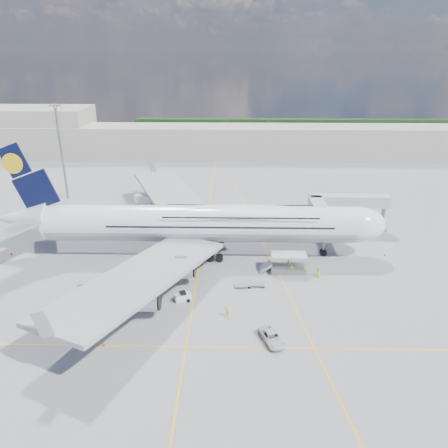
{
  "coord_description": "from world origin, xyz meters",
  "views": [
    {
      "loc": [
        6.48,
        -70.64,
        39.41
      ],
      "look_at": [
        4.79,
        8.0,
        7.51
      ],
      "focal_mm": 35.0,
      "sensor_mm": 36.0,
      "label": 1
    }
  ],
  "objects_px": {
    "cargo_loader": "(287,265)",
    "dolly_back": "(85,283)",
    "dolly_row_a": "(136,279)",
    "cone_tail": "(11,253)",
    "crew_nose": "(305,270)",
    "baggage_tug": "(183,297)",
    "cone_wing_right_outer": "(104,344)",
    "cone_wing_right_inner": "(115,276)",
    "jet_bridge": "(338,206)",
    "service_van": "(272,337)",
    "cone_wing_left_inner": "(174,234)",
    "dolly_nose_near": "(243,285)",
    "airliner": "(202,223)",
    "crew_tug": "(227,312)",
    "catering_truck_inner": "(165,220)",
    "cone_nose": "(385,255)",
    "light_mast": "(61,152)",
    "crew_van": "(318,272)",
    "catering_truck_outer": "(148,203)",
    "dolly_row_b": "(138,269)",
    "crew_loader": "(291,269)",
    "dolly_row_c": "(165,271)",
    "crew_wing": "(142,275)",
    "cone_wing_left_outer": "(158,210)"
  },
  "relations": [
    {
      "from": "airliner",
      "to": "dolly_back",
      "type": "height_order",
      "value": "airliner"
    },
    {
      "from": "dolly_nose_near",
      "to": "catering_truck_inner",
      "type": "xyz_separation_m",
      "value": [
        -17.78,
        27.57,
        1.38
      ]
    },
    {
      "from": "cone_wing_right_inner",
      "to": "baggage_tug",
      "type": "bearing_deg",
      "value": -30.0
    },
    {
      "from": "cone_wing_right_inner",
      "to": "cone_wing_right_outer",
      "type": "xyz_separation_m",
      "value": [
        3.42,
        -19.86,
        0.04
      ]
    },
    {
      "from": "dolly_row_a",
      "to": "cone_tail",
      "type": "height_order",
      "value": "cone_tail"
    },
    {
      "from": "crew_nose",
      "to": "airliner",
      "type": "bearing_deg",
      "value": 132.68
    },
    {
      "from": "dolly_row_a",
      "to": "cone_wing_left_inner",
      "type": "bearing_deg",
      "value": 100.03
    },
    {
      "from": "catering_truck_inner",
      "to": "cone_wing_right_outer",
      "type": "xyz_separation_m",
      "value": [
        -2.29,
        -44.47,
        -1.42
      ]
    },
    {
      "from": "crew_wing",
      "to": "cone_wing_right_inner",
      "type": "distance_m",
      "value": 5.21
    },
    {
      "from": "dolly_row_a",
      "to": "dolly_back",
      "type": "height_order",
      "value": "dolly_row_a"
    },
    {
      "from": "baggage_tug",
      "to": "light_mast",
      "type": "bearing_deg",
      "value": 103.2
    },
    {
      "from": "dolly_row_c",
      "to": "service_van",
      "type": "xyz_separation_m",
      "value": [
        18.48,
        -20.45,
        0.44
      ]
    },
    {
      "from": "crew_loader",
      "to": "airliner",
      "type": "bearing_deg",
      "value": -144.94
    },
    {
      "from": "airliner",
      "to": "crew_tug",
      "type": "xyz_separation_m",
      "value": [
        5.49,
        -22.47,
        -5.9
      ]
    },
    {
      "from": "light_mast",
      "to": "cone_wing_left_outer",
      "type": "relative_size",
      "value": 49.81
    },
    {
      "from": "crew_nose",
      "to": "baggage_tug",
      "type": "bearing_deg",
      "value": 178.99
    },
    {
      "from": "catering_truck_outer",
      "to": "dolly_row_b",
      "type": "bearing_deg",
      "value": -62.06
    },
    {
      "from": "catering_truck_inner",
      "to": "crew_loader",
      "type": "distance_m",
      "value": 35.1
    },
    {
      "from": "catering_truck_inner",
      "to": "cone_wing_right_inner",
      "type": "relative_size",
      "value": 11.95
    },
    {
      "from": "dolly_nose_near",
      "to": "crew_wing",
      "type": "xyz_separation_m",
      "value": [
        -18.35,
        2.32,
        0.54
      ]
    },
    {
      "from": "dolly_back",
      "to": "cone_wing_left_inner",
      "type": "xyz_separation_m",
      "value": [
        13.29,
        22.11,
        0.02
      ]
    },
    {
      "from": "light_mast",
      "to": "crew_loader",
      "type": "distance_m",
      "value": 72.84
    },
    {
      "from": "dolly_row_b",
      "to": "crew_wing",
      "type": "height_order",
      "value": "dolly_row_b"
    },
    {
      "from": "jet_bridge",
      "to": "service_van",
      "type": "xyz_separation_m",
      "value": [
        -17.57,
        -39.52,
        -6.1
      ]
    },
    {
      "from": "catering_truck_outer",
      "to": "cone_tail",
      "type": "xyz_separation_m",
      "value": [
        -23.32,
        -26.87,
        -1.61
      ]
    },
    {
      "from": "dolly_back",
      "to": "catering_truck_outer",
      "type": "distance_m",
      "value": 38.67
    },
    {
      "from": "dolly_nose_near",
      "to": "cone_wing_right_outer",
      "type": "relative_size",
      "value": 5.06
    },
    {
      "from": "light_mast",
      "to": "crew_wing",
      "type": "relative_size",
      "value": 14.89
    },
    {
      "from": "jet_bridge",
      "to": "service_van",
      "type": "distance_m",
      "value": 43.67
    },
    {
      "from": "crew_nose",
      "to": "crew_tug",
      "type": "bearing_deg",
      "value": -159.96
    },
    {
      "from": "light_mast",
      "to": "dolly_nose_near",
      "type": "relative_size",
      "value": 8.48
    },
    {
      "from": "airliner",
      "to": "crew_van",
      "type": "bearing_deg",
      "value": -22.53
    },
    {
      "from": "service_van",
      "to": "cone_wing_left_inner",
      "type": "xyz_separation_m",
      "value": [
        -18.95,
        37.98,
        -0.44
      ]
    },
    {
      "from": "dolly_nose_near",
      "to": "cone_wing_left_inner",
      "type": "height_order",
      "value": "cone_wing_left_inner"
    },
    {
      "from": "cone_wing_right_outer",
      "to": "cone_wing_right_inner",
      "type": "bearing_deg",
      "value": 99.77
    },
    {
      "from": "crew_tug",
      "to": "cone_wing_left_inner",
      "type": "relative_size",
      "value": 3.04
    },
    {
      "from": "cone_wing_right_outer",
      "to": "light_mast",
      "type": "bearing_deg",
      "value": 113.52
    },
    {
      "from": "cargo_loader",
      "to": "cone_wing_left_inner",
      "type": "height_order",
      "value": "cargo_loader"
    },
    {
      "from": "catering_truck_outer",
      "to": "crew_van",
      "type": "height_order",
      "value": "catering_truck_outer"
    },
    {
      "from": "crew_loader",
      "to": "catering_truck_inner",
      "type": "bearing_deg",
      "value": -159.95
    },
    {
      "from": "cone_wing_left_inner",
      "to": "cone_wing_right_inner",
      "type": "bearing_deg",
      "value": -113.35
    },
    {
      "from": "light_mast",
      "to": "dolly_back",
      "type": "height_order",
      "value": "light_mast"
    },
    {
      "from": "crew_wing",
      "to": "crew_van",
      "type": "bearing_deg",
      "value": -97.74
    },
    {
      "from": "catering_truck_inner",
      "to": "cone_nose",
      "type": "relative_size",
      "value": 11.19
    },
    {
      "from": "dolly_row_a",
      "to": "cone_wing_left_outer",
      "type": "distance_m",
      "value": 36.33
    },
    {
      "from": "crew_van",
      "to": "dolly_row_a",
      "type": "bearing_deg",
      "value": 87.64
    },
    {
      "from": "jet_bridge",
      "to": "light_mast",
      "type": "distance_m",
      "value": 74.11
    },
    {
      "from": "cargo_loader",
      "to": "dolly_back",
      "type": "relative_size",
      "value": 3.01
    },
    {
      "from": "crew_wing",
      "to": "cone_wing_left_inner",
      "type": "height_order",
      "value": "crew_wing"
    },
    {
      "from": "dolly_row_c",
      "to": "dolly_nose_near",
      "type": "relative_size",
      "value": 0.97
    }
  ]
}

